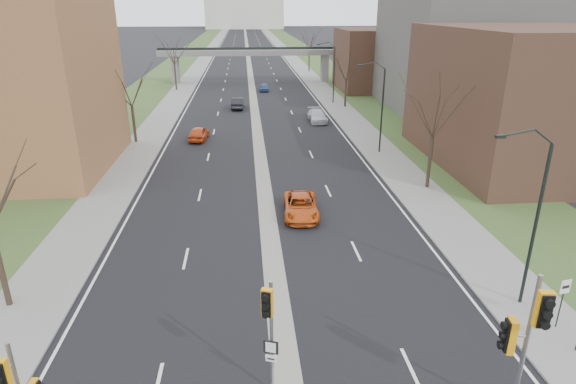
{
  "coord_description": "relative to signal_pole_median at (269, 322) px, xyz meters",
  "views": [
    {
      "loc": [
        -1.29,
        -12.89,
        13.64
      ],
      "look_at": [
        1.02,
        12.95,
        3.56
      ],
      "focal_mm": 30.0,
      "sensor_mm": 36.0,
      "label": 1
    }
  ],
  "objects": [
    {
      "name": "commercial_block_near",
      "position": [
        24.7,
        26.9,
        2.65
      ],
      "size": [
        16.0,
        20.0,
        12.0
      ],
      "primitive_type": "cube",
      "color": "#442B1F",
      "rests_on": "ground"
    },
    {
      "name": "commercial_block_mid",
      "position": [
        28.7,
        50.9,
        4.15
      ],
      "size": [
        18.0,
        22.0,
        15.0
      ],
      "primitive_type": "cube",
      "color": "#504E49",
      "rests_on": "ground"
    },
    {
      "name": "streetlight_mid",
      "position": [
        11.69,
        30.9,
        3.6
      ],
      "size": [
        2.61,
        0.2,
        8.7
      ],
      "color": "black",
      "rests_on": "sidewalk_right"
    },
    {
      "name": "tree_right_a",
      "position": [
        13.7,
        20.9,
        3.29
      ],
      "size": [
        7.2,
        7.2,
        9.4
      ],
      "color": "#382B21",
      "rests_on": "sidewalk_right"
    },
    {
      "name": "median_strip",
      "position": [
        0.7,
        148.9,
        -3.35
      ],
      "size": [
        1.2,
        600.0,
        0.02
      ],
      "primitive_type": "cube",
      "color": "gray",
      "rests_on": "ground"
    },
    {
      "name": "tree_left_b",
      "position": [
        -12.3,
        36.9,
        2.88
      ],
      "size": [
        6.75,
        6.75,
        8.81
      ],
      "color": "#382B21",
      "rests_on": "sidewalk_left"
    },
    {
      "name": "signal_pole_right",
      "position": [
        8.25,
        -1.83,
        0.42
      ],
      "size": [
        0.99,
        1.13,
        5.75
      ],
      "rotation": [
        0.0,
        0.0,
        -0.13
      ],
      "color": "gray",
      "rests_on": "ground"
    },
    {
      "name": "sidewalk_right",
      "position": [
        12.7,
        148.9,
        -3.29
      ],
      "size": [
        4.0,
        600.0,
        0.12
      ],
      "primitive_type": "cube",
      "color": "gray",
      "rests_on": "ground"
    },
    {
      "name": "road_surface",
      "position": [
        0.7,
        148.9,
        -3.35
      ],
      "size": [
        20.0,
        600.0,
        0.01
      ],
      "primitive_type": "cube",
      "color": "black",
      "rests_on": "ground"
    },
    {
      "name": "grass_verge_right",
      "position": [
        18.7,
        148.9,
        -3.3
      ],
      "size": [
        8.0,
        600.0,
        0.1
      ],
      "primitive_type": "cube",
      "color": "#2F4821",
      "rests_on": "ground"
    },
    {
      "name": "pedestrian_bridge",
      "position": [
        0.7,
        78.9,
        1.49
      ],
      "size": [
        34.0,
        3.0,
        6.45
      ],
      "color": "slate",
      "rests_on": "ground"
    },
    {
      "name": "tree_right_b",
      "position": [
        13.7,
        53.9,
        2.47
      ],
      "size": [
        6.3,
        6.3,
        8.22
      ],
      "color": "#382B21",
      "rests_on": "sidewalk_right"
    },
    {
      "name": "sidewalk_left",
      "position": [
        -11.3,
        148.9,
        -3.29
      ],
      "size": [
        4.0,
        600.0,
        0.12
      ],
      "primitive_type": "cube",
      "color": "gray",
      "rests_on": "ground"
    },
    {
      "name": "car_right_far",
      "position": [
        2.7,
        68.89,
        -2.73
      ],
      "size": [
        1.53,
        3.66,
        1.24
      ],
      "primitive_type": "imported",
      "rotation": [
        0.0,
        0.0,
        -0.02
      ],
      "color": "navy",
      "rests_on": "ground"
    },
    {
      "name": "car_right_mid",
      "position": [
        8.36,
        45.08,
        -2.62
      ],
      "size": [
        2.12,
        5.09,
        1.47
      ],
      "primitive_type": "imported",
      "rotation": [
        0.0,
        0.0,
        0.01
      ],
      "color": "#B8B9C1",
      "rests_on": "ground"
    },
    {
      "name": "streetlight_far",
      "position": [
        11.69,
        56.9,
        3.6
      ],
      "size": [
        2.61,
        0.2,
        8.7
      ],
      "color": "black",
      "rests_on": "sidewalk_right"
    },
    {
      "name": "grass_verge_left",
      "position": [
        -17.3,
        148.9,
        -3.3
      ],
      "size": [
        8.0,
        600.0,
        0.1
      ],
      "primitive_type": "cube",
      "color": "#2F4821",
      "rests_on": "ground"
    },
    {
      "name": "tree_left_c",
      "position": [
        -12.3,
        70.9,
        3.69
      ],
      "size": [
        7.65,
        7.65,
        9.99
      ],
      "color": "#382B21",
      "rests_on": "sidewalk_left"
    },
    {
      "name": "commercial_block_far",
      "position": [
        22.7,
        68.9,
        1.65
      ],
      "size": [
        14.0,
        14.0,
        10.0
      ],
      "primitive_type": "cube",
      "color": "#442B1F",
      "rests_on": "ground"
    },
    {
      "name": "car_right_near",
      "position": [
        3.03,
        16.45,
        -2.65
      ],
      "size": [
        2.61,
        5.16,
        1.4
      ],
      "primitive_type": "imported",
      "rotation": [
        0.0,
        0.0,
        -0.06
      ],
      "color": "#C24D14",
      "rests_on": "ground"
    },
    {
      "name": "speed_limit_sign",
      "position": [
        13.05,
        2.87,
        -1.55
      ],
      "size": [
        0.52,
        0.14,
        2.44
      ],
      "rotation": [
        0.0,
        0.0,
        0.21
      ],
      "color": "black",
      "rests_on": "sidewalk_right"
    },
    {
      "name": "streetlight_near",
      "position": [
        11.69,
        4.9,
        3.6
      ],
      "size": [
        2.61,
        0.2,
        8.7
      ],
      "color": "black",
      "rests_on": "sidewalk_right"
    },
    {
      "name": "car_left_near",
      "position": [
        -5.69,
        37.5,
        -2.61
      ],
      "size": [
        2.22,
        4.51,
        1.48
      ],
      "primitive_type": "imported",
      "rotation": [
        0.0,
        0.0,
        3.03
      ],
      "color": "#C94517",
      "rests_on": "ground"
    },
    {
      "name": "car_left_far",
      "position": [
        -1.65,
        54.22,
        -2.57
      ],
      "size": [
        1.82,
        4.78,
        1.55
      ],
      "primitive_type": "imported",
      "rotation": [
        0.0,
        0.0,
        3.1
      ],
      "color": "black",
      "rests_on": "ground"
    },
    {
      "name": "tree_right_c",
      "position": [
        13.7,
        93.9,
        3.69
      ],
      "size": [
        7.65,
        7.65,
        9.99
      ],
      "color": "#382B21",
      "rests_on": "sidewalk_right"
    },
    {
      "name": "signal_pole_median",
      "position": [
        0.0,
        0.0,
        0.0
      ],
      "size": [
        0.66,
        0.8,
        4.81
      ],
      "rotation": [
        0.0,
        0.0,
        -0.33
      ],
      "color": "gray",
      "rests_on": "ground"
    }
  ]
}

